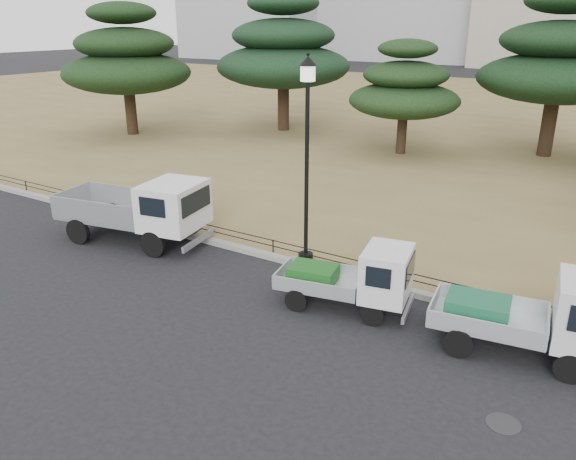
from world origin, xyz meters
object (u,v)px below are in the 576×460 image
Objects in this scene: truck_large at (139,207)px; tarp_pile at (151,202)px; truck_kei_front at (354,277)px; truck_kei_rear at (537,316)px; street_lamp at (307,127)px.

truck_large reaches higher than tarp_pile.
truck_kei_front is 1.95× the size of tarp_pile.
truck_kei_rear is 0.67× the size of street_lamp.
street_lamp is 7.44m from tarp_pile.
street_lamp reaches higher than tarp_pile.
truck_kei_front is 0.60× the size of street_lamp.
truck_large is at bearing 171.13° from truck_kei_rear.
truck_kei_front is at bearing -13.24° from truck_large.
tarp_pile is (-13.06, 1.99, -0.35)m from truck_kei_rear.
street_lamp is at bearing 132.75° from truck_kei_front.
truck_kei_front is (7.59, -0.38, -0.32)m from truck_large.
truck_large reaches higher than truck_kei_front.
street_lamp is (5.22, 1.36, 2.79)m from truck_large.
truck_large is 1.49× the size of truck_kei_front.
truck_large is 11.67m from truck_kei_rear.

